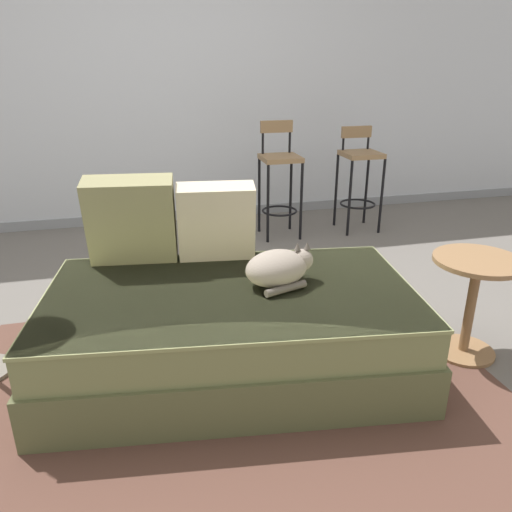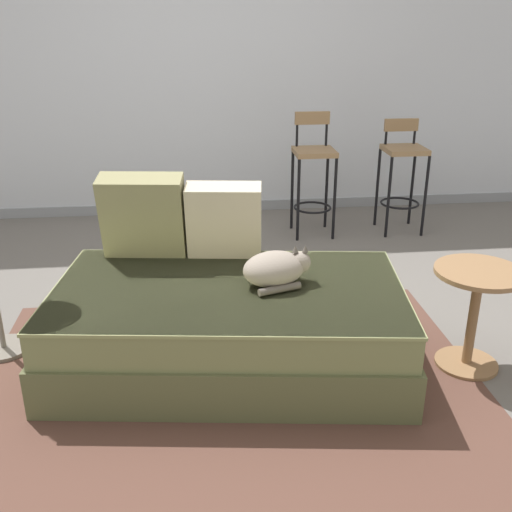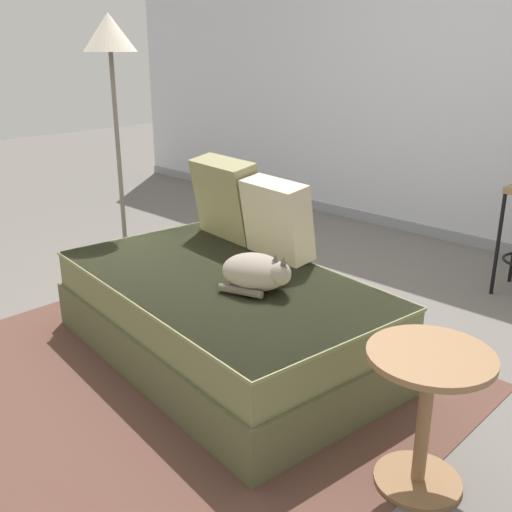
{
  "view_description": "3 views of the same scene",
  "coord_description": "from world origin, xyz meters",
  "px_view_note": "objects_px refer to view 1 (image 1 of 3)",
  "views": [
    {
      "loc": [
        -0.41,
        -2.51,
        1.46
      ],
      "look_at": [
        0.15,
        -0.3,
        0.56
      ],
      "focal_mm": 35.0,
      "sensor_mm": 36.0,
      "label": 1
    },
    {
      "loc": [
        -0.16,
        -3.1,
        1.71
      ],
      "look_at": [
        0.15,
        -0.3,
        0.56
      ],
      "focal_mm": 42.0,
      "sensor_mm": 36.0,
      "label": 2
    },
    {
      "loc": [
        2.04,
        -2.27,
        1.53
      ],
      "look_at": [
        0.15,
        -0.3,
        0.56
      ],
      "focal_mm": 42.0,
      "sensor_mm": 36.0,
      "label": 3
    }
  ],
  "objects_px": {
    "bar_stool_by_doorway": "(359,170)",
    "throw_pillow_middle": "(216,222)",
    "side_table": "(473,293)",
    "cat": "(279,268)",
    "throw_pillow_corner": "(131,220)",
    "bar_stool_near_window": "(280,173)",
    "couch": "(231,329)"
  },
  "relations": [
    {
      "from": "couch",
      "to": "throw_pillow_middle",
      "type": "bearing_deg",
      "value": 88.84
    },
    {
      "from": "side_table",
      "to": "cat",
      "type": "bearing_deg",
      "value": 170.37
    },
    {
      "from": "throw_pillow_corner",
      "to": "bar_stool_by_doorway",
      "type": "xyz_separation_m",
      "value": [
        1.99,
        1.46,
        -0.13
      ]
    },
    {
      "from": "couch",
      "to": "side_table",
      "type": "bearing_deg",
      "value": -7.38
    },
    {
      "from": "throw_pillow_middle",
      "to": "bar_stool_near_window",
      "type": "relative_size",
      "value": 0.44
    },
    {
      "from": "cat",
      "to": "bar_stool_by_doorway",
      "type": "height_order",
      "value": "bar_stool_by_doorway"
    },
    {
      "from": "bar_stool_near_window",
      "to": "side_table",
      "type": "xyz_separation_m",
      "value": [
        0.41,
        -2.08,
        -0.2
      ]
    },
    {
      "from": "couch",
      "to": "side_table",
      "type": "relative_size",
      "value": 3.49
    },
    {
      "from": "couch",
      "to": "bar_stool_near_window",
      "type": "height_order",
      "value": "bar_stool_near_window"
    },
    {
      "from": "couch",
      "to": "throw_pillow_corner",
      "type": "height_order",
      "value": "throw_pillow_corner"
    },
    {
      "from": "throw_pillow_corner",
      "to": "bar_stool_near_window",
      "type": "distance_m",
      "value": 1.92
    },
    {
      "from": "cat",
      "to": "bar_stool_by_doorway",
      "type": "xyz_separation_m",
      "value": [
        1.31,
        1.91,
        0.02
      ]
    },
    {
      "from": "bar_stool_by_doorway",
      "to": "throw_pillow_corner",
      "type": "bearing_deg",
      "value": -143.72
    },
    {
      "from": "throw_pillow_middle",
      "to": "cat",
      "type": "xyz_separation_m",
      "value": [
        0.23,
        -0.4,
        -0.13
      ]
    },
    {
      "from": "cat",
      "to": "bar_stool_near_window",
      "type": "xyz_separation_m",
      "value": [
        0.57,
        1.92,
        0.03
      ]
    },
    {
      "from": "throw_pillow_middle",
      "to": "side_table",
      "type": "relative_size",
      "value": 0.8
    },
    {
      "from": "cat",
      "to": "bar_stool_near_window",
      "type": "bearing_deg",
      "value": 73.31
    },
    {
      "from": "bar_stool_by_doorway",
      "to": "side_table",
      "type": "distance_m",
      "value": 2.12
    },
    {
      "from": "cat",
      "to": "side_table",
      "type": "relative_size",
      "value": 0.7
    },
    {
      "from": "bar_stool_near_window",
      "to": "couch",
      "type": "bearing_deg",
      "value": -113.0
    },
    {
      "from": "throw_pillow_corner",
      "to": "side_table",
      "type": "xyz_separation_m",
      "value": [
        1.66,
        -0.62,
        -0.32
      ]
    },
    {
      "from": "throw_pillow_middle",
      "to": "couch",
      "type": "bearing_deg",
      "value": -91.16
    },
    {
      "from": "throw_pillow_middle",
      "to": "bar_stool_by_doorway",
      "type": "xyz_separation_m",
      "value": [
        1.55,
        1.51,
        -0.11
      ]
    },
    {
      "from": "bar_stool_by_doorway",
      "to": "side_table",
      "type": "relative_size",
      "value": 1.68
    },
    {
      "from": "couch",
      "to": "throw_pillow_middle",
      "type": "height_order",
      "value": "throw_pillow_middle"
    },
    {
      "from": "couch",
      "to": "bar_stool_by_doorway",
      "type": "height_order",
      "value": "bar_stool_by_doorway"
    },
    {
      "from": "throw_pillow_middle",
      "to": "throw_pillow_corner",
      "type": "bearing_deg",
      "value": 172.62
    },
    {
      "from": "throw_pillow_corner",
      "to": "bar_stool_by_doorway",
      "type": "bearing_deg",
      "value": 36.28
    },
    {
      "from": "throw_pillow_middle",
      "to": "bar_stool_near_window",
      "type": "height_order",
      "value": "bar_stool_near_window"
    },
    {
      "from": "couch",
      "to": "bar_stool_near_window",
      "type": "distance_m",
      "value": 2.12
    },
    {
      "from": "bar_stool_by_doorway",
      "to": "throw_pillow_middle",
      "type": "bearing_deg",
      "value": -135.6
    },
    {
      "from": "couch",
      "to": "throw_pillow_corner",
      "type": "relative_size",
      "value": 3.93
    }
  ]
}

